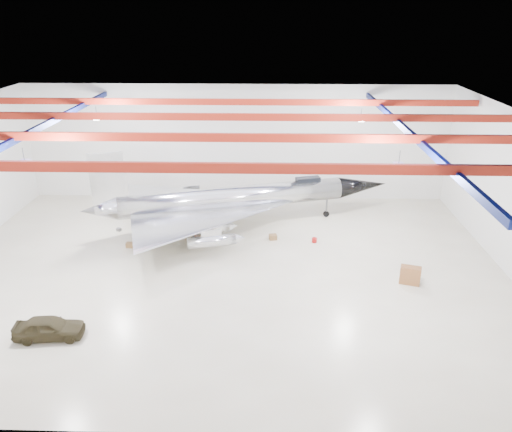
{
  "coord_description": "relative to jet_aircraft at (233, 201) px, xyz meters",
  "views": [
    {
      "loc": [
        3.2,
        -31.51,
        17.33
      ],
      "look_at": [
        2.23,
        2.0,
        3.38
      ],
      "focal_mm": 35.0,
      "sensor_mm": 36.0,
      "label": 1
    }
  ],
  "objects": [
    {
      "name": "wall_back",
      "position": [
        -0.11,
        7.29,
        3.12
      ],
      "size": [
        40.0,
        0.0,
        40.0
      ],
      "primitive_type": "plane",
      "rotation": [
        1.57,
        0.0,
        0.0
      ],
      "color": "silver",
      "rests_on": "floor"
    },
    {
      "name": "floor",
      "position": [
        -0.11,
        -7.71,
        -2.38
      ],
      "size": [
        40.0,
        40.0,
        0.0
      ],
      "primitive_type": "plane",
      "color": "#BCB195",
      "rests_on": "ground"
    },
    {
      "name": "oil_barrel",
      "position": [
        -2.15,
        -2.79,
        -2.17
      ],
      "size": [
        0.72,
        0.66,
        0.41
      ],
      "primitive_type": "cube",
      "rotation": [
        0.0,
        0.0,
        -0.43
      ],
      "color": "olive",
      "rests_on": "floor"
    },
    {
      "name": "jet_aircraft",
      "position": [
        0.0,
        0.0,
        0.0
      ],
      "size": [
        25.95,
        18.83,
        7.24
      ],
      "rotation": [
        0.0,
        0.0,
        0.29
      ],
      "color": "silver",
      "rests_on": "floor"
    },
    {
      "name": "parts_bin",
      "position": [
        3.41,
        -2.5,
        -2.16
      ],
      "size": [
        0.7,
        0.6,
        0.43
      ],
      "primitive_type": "cube",
      "rotation": [
        0.0,
        0.0,
        0.22
      ],
      "color": "olive",
      "rests_on": "floor"
    },
    {
      "name": "tool_chest",
      "position": [
        6.74,
        -2.94,
        -2.19
      ],
      "size": [
        0.51,
        0.51,
        0.37
      ],
      "primitive_type": "cylinder",
      "rotation": [
        0.0,
        0.0,
        0.29
      ],
      "color": "#A71110",
      "rests_on": "floor"
    },
    {
      "name": "toolbox_red",
      "position": [
        -2.89,
        -1.6,
        -2.22
      ],
      "size": [
        0.49,
        0.41,
        0.32
      ],
      "primitive_type": "cube",
      "rotation": [
        0.0,
        0.0,
        -0.12
      ],
      "color": "#A71110",
      "rests_on": "floor"
    },
    {
      "name": "jeep",
      "position": [
        -9.3,
        -15.98,
        -1.71
      ],
      "size": [
        4.04,
        1.98,
        1.32
      ],
      "primitive_type": "imported",
      "rotation": [
        0.0,
        0.0,
        1.68
      ],
      "color": "#312A18",
      "rests_on": "floor"
    },
    {
      "name": "ceiling_structure",
      "position": [
        -0.11,
        -7.71,
        7.95
      ],
      "size": [
        39.5,
        29.5,
        1.08
      ],
      "color": "maroon",
      "rests_on": "ceiling"
    },
    {
      "name": "ceiling",
      "position": [
        -0.11,
        -7.71,
        8.62
      ],
      "size": [
        40.0,
        40.0,
        0.0
      ],
      "primitive_type": "plane",
      "rotation": [
        3.14,
        0.0,
        0.0
      ],
      "color": "#0A0F38",
      "rests_on": "wall_back"
    },
    {
      "name": "crate_small",
      "position": [
        -9.6,
        -1.2,
        -2.25
      ],
      "size": [
        0.44,
        0.4,
        0.25
      ],
      "primitive_type": "cube",
      "rotation": [
        0.0,
        0.0,
        -0.36
      ],
      "color": "#59595B",
      "rests_on": "floor"
    },
    {
      "name": "crate_ply",
      "position": [
        -7.84,
        -4.27,
        -2.18
      ],
      "size": [
        0.56,
        0.45,
        0.39
      ],
      "primitive_type": "cube",
      "rotation": [
        0.0,
        0.0,
        -0.02
      ],
      "color": "olive",
      "rests_on": "floor"
    },
    {
      "name": "desk",
      "position": [
        12.7,
        -9.26,
        -1.75
      ],
      "size": [
        1.5,
        1.05,
        1.25
      ],
      "primitive_type": "cube",
      "rotation": [
        0.0,
        0.0,
        -0.3
      ],
      "color": "brown",
      "rests_on": "floor"
    }
  ]
}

